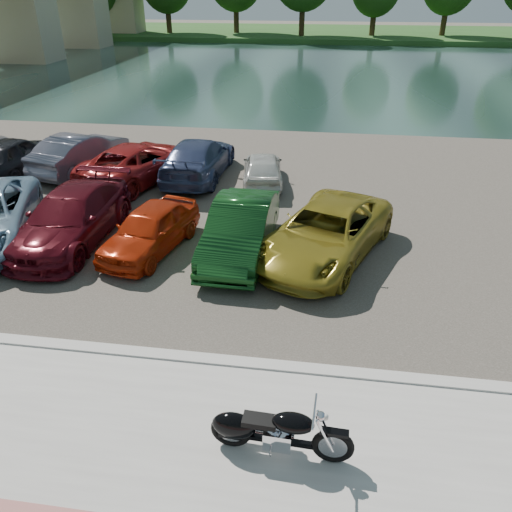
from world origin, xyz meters
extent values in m
plane|color=#595447|center=(0.00, 0.00, 0.00)|extent=(200.00, 200.00, 0.00)
cube|color=#A6A39D|center=(0.00, -1.00, 0.05)|extent=(60.00, 6.00, 0.10)
cube|color=#A6A39D|center=(0.00, 2.00, 0.07)|extent=(60.00, 0.30, 0.14)
cube|color=#403D34|center=(0.00, 11.00, 0.02)|extent=(60.00, 18.00, 0.04)
cube|color=#192E2A|center=(0.00, 40.00, 0.00)|extent=(120.00, 40.00, 0.00)
cube|color=#244D1B|center=(0.00, 72.00, 0.30)|extent=(120.00, 24.00, 0.60)
cube|color=tan|center=(-28.00, 42.00, 3.60)|extent=(6.00, 4.00, 7.20)
cube|color=tan|center=(-28.00, 54.00, 3.60)|extent=(6.00, 4.00, 7.20)
cube|color=tan|center=(-28.00, 66.00, 3.60)|extent=(6.00, 4.00, 7.20)
cylinder|color=#352713|center=(-30.00, 64.60, 2.85)|extent=(0.70, 0.70, 4.50)
cylinder|color=#352713|center=(-21.00, 66.00, 3.08)|extent=(0.70, 0.70, 4.95)
cylinder|color=#352713|center=(-12.00, 67.40, 3.30)|extent=(0.70, 0.70, 5.40)
cylinder|color=#352713|center=(-3.00, 64.60, 3.52)|extent=(0.70, 0.70, 5.85)
cylinder|color=#352713|center=(6.00, 66.00, 2.85)|extent=(0.70, 0.70, 4.50)
cylinder|color=#352713|center=(15.00, 67.40, 3.08)|extent=(0.70, 0.70, 4.95)
torus|color=black|center=(1.69, -0.11, 0.44)|extent=(0.68, 0.15, 0.68)
torus|color=black|center=(0.05, -0.03, 0.44)|extent=(0.68, 0.15, 0.68)
cylinder|color=#B2B2B7|center=(1.69, -0.11, 0.44)|extent=(0.46, 0.08, 0.46)
cylinder|color=#B2B2B7|center=(0.05, -0.03, 0.44)|extent=(0.46, 0.08, 0.46)
cylinder|color=silver|center=(1.55, -0.20, 0.74)|extent=(0.33, 0.07, 0.63)
cylinder|color=silver|center=(1.56, 0.00, 0.74)|extent=(0.33, 0.07, 0.63)
cylinder|color=silver|center=(1.37, -0.10, 1.13)|extent=(0.07, 0.75, 0.04)
sphere|color=silver|center=(1.47, -0.10, 1.05)|extent=(0.17, 0.17, 0.16)
sphere|color=silver|center=(1.53, -0.10, 1.05)|extent=(0.11, 0.11, 0.11)
cube|color=black|center=(1.69, -0.11, 0.75)|extent=(0.46, 0.16, 0.06)
cube|color=black|center=(0.87, -0.07, 0.38)|extent=(1.20, 0.16, 0.08)
cube|color=silver|center=(0.82, -0.07, 0.45)|extent=(0.46, 0.34, 0.34)
cylinder|color=silver|center=(0.92, -0.08, 0.65)|extent=(0.25, 0.19, 0.27)
cylinder|color=silver|center=(0.72, -0.07, 0.65)|extent=(0.25, 0.19, 0.27)
ellipsoid|color=black|center=(1.05, -0.08, 0.82)|extent=(0.70, 0.39, 0.32)
cube|color=black|center=(0.52, -0.06, 0.76)|extent=(0.56, 0.31, 0.10)
ellipsoid|color=black|center=(0.10, -0.04, 0.56)|extent=(0.74, 0.37, 0.50)
cube|color=black|center=(0.05, -0.03, 0.49)|extent=(0.41, 0.20, 0.30)
cylinder|color=silver|center=(0.53, 0.10, 0.32)|extent=(1.10, 0.14, 0.09)
cylinder|color=silver|center=(0.53, 0.10, 0.40)|extent=(1.10, 0.14, 0.09)
cylinder|color=#B2B2B7|center=(0.71, -0.25, 0.23)|extent=(0.03, 0.14, 0.22)
imported|color=#4C0A13|center=(-5.99, 6.74, 0.79)|extent=(2.19, 5.22, 1.51)
imported|color=#B92A0C|center=(-3.53, 6.51, 0.70)|extent=(2.33, 4.09, 1.31)
imported|color=#113E16|center=(-0.95, 6.67, 0.80)|extent=(1.72, 4.63, 1.51)
imported|color=olive|center=(1.41, 6.83, 0.78)|extent=(4.24, 5.85, 1.48)
imported|color=black|center=(-11.07, 12.08, 0.78)|extent=(2.04, 4.45, 1.48)
imported|color=#565868|center=(-8.54, 12.73, 0.80)|extent=(2.70, 4.86, 1.52)
imported|color=maroon|center=(-5.84, 12.01, 0.76)|extent=(3.99, 5.72, 1.45)
imported|color=navy|center=(-3.67, 12.69, 0.79)|extent=(2.21, 5.20, 1.50)
imported|color=silver|center=(-1.07, 12.28, 0.65)|extent=(1.93, 3.77, 1.23)
camera|label=1|loc=(1.27, -5.65, 6.87)|focal=35.00mm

